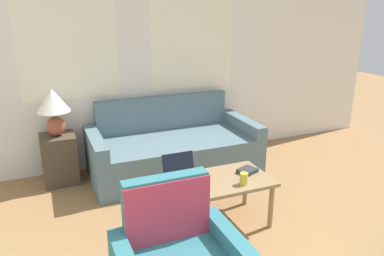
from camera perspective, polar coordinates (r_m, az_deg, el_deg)
wall_back at (r=4.66m, az=-7.71°, el=10.39°), size 6.99×0.06×2.60m
couch at (r=4.53m, az=-2.97°, el=-3.33°), size 1.96×0.94×0.86m
side_table at (r=4.48m, az=-19.52°, el=-4.45°), size 0.37×0.37×0.56m
table_lamp at (r=4.29m, az=-20.37°, el=3.14°), size 0.35×0.35×0.52m
coffee_table at (r=3.37m, az=3.57°, el=-8.79°), size 1.00×0.55×0.45m
laptop at (r=3.29m, az=-1.54°, el=-7.40°), size 0.29×0.28×0.24m
cup_navy at (r=3.28m, az=7.91°, el=-7.65°), size 0.07×0.07×0.10m
cup_yellow at (r=3.03m, az=-1.53°, el=-9.97°), size 0.10×0.10×0.08m
book_red at (r=3.52m, az=8.42°, el=-6.45°), size 0.20×0.19×0.04m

